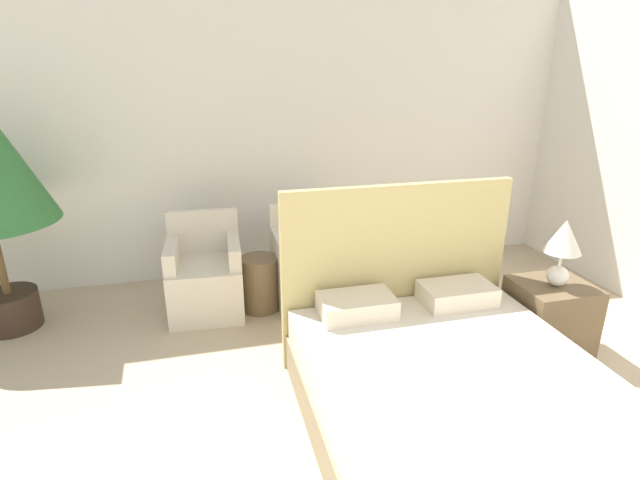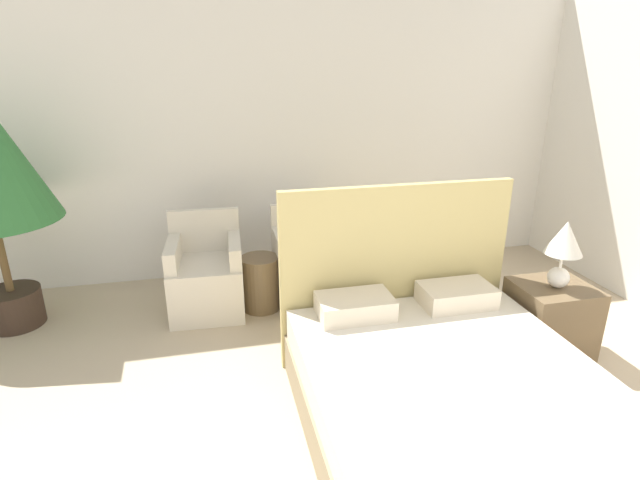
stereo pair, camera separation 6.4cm
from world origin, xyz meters
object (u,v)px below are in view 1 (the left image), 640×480
(armchair_near_window_right, at_px, (309,270))
(table_lamp, at_px, (563,244))
(nightstand, at_px, (549,318))
(armchair_near_window_left, at_px, (206,280))
(side_table, at_px, (260,283))
(bed, at_px, (456,397))

(armchair_near_window_right, relative_size, table_lamp, 1.72)
(armchair_near_window_right, relative_size, nightstand, 1.52)
(armchair_near_window_right, height_order, table_lamp, table_lamp)
(armchair_near_window_left, bearing_deg, armchair_near_window_right, 2.82)
(armchair_near_window_right, distance_m, side_table, 0.47)
(bed, relative_size, armchair_near_window_right, 2.46)
(bed, xyz_separation_m, armchair_near_window_left, (-1.33, 1.95, 0.02))
(armchair_near_window_right, bearing_deg, bed, -77.55)
(armchair_near_window_left, height_order, nightstand, armchair_near_window_left)
(armchair_near_window_left, relative_size, table_lamp, 1.72)
(bed, xyz_separation_m, armchair_near_window_right, (-0.42, 1.95, 0.02))
(bed, bearing_deg, table_lamp, 30.07)
(bed, relative_size, side_table, 4.33)
(nightstand, bearing_deg, side_table, 148.60)
(armchair_near_window_left, distance_m, table_lamp, 2.83)
(bed, relative_size, nightstand, 3.75)
(bed, distance_m, nightstand, 1.30)
(bed, bearing_deg, nightstand, 30.64)
(armchair_near_window_right, bearing_deg, nightstand, -39.47)
(bed, relative_size, table_lamp, 4.25)
(armchair_near_window_left, bearing_deg, nightstand, -24.78)
(nightstand, distance_m, side_table, 2.34)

